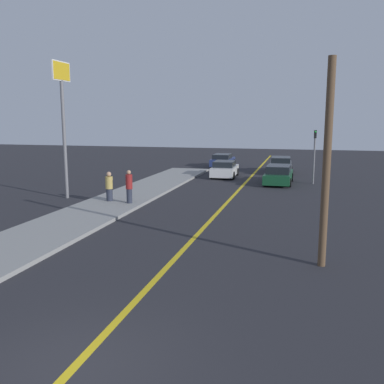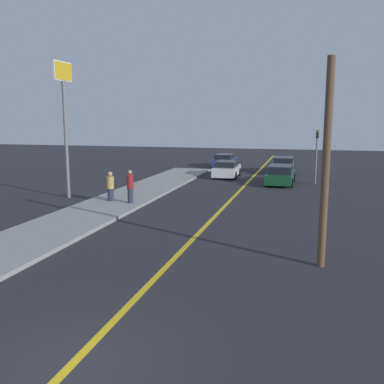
{
  "view_description": "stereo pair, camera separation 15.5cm",
  "coord_description": "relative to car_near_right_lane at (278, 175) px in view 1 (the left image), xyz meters",
  "views": [
    {
      "loc": [
        3.98,
        -6.45,
        4.58
      ],
      "look_at": [
        -0.22,
        9.65,
        1.72
      ],
      "focal_mm": 40.0,
      "sensor_mm": 36.0,
      "label": 1
    },
    {
      "loc": [
        4.13,
        -6.41,
        4.58
      ],
      "look_at": [
        -0.22,
        9.65,
        1.72
      ],
      "focal_mm": 40.0,
      "sensor_mm": 36.0,
      "label": 2
    }
  ],
  "objects": [
    {
      "name": "pedestrian_mid_group",
      "position": [
        -8.48,
        -9.71,
        0.3
      ],
      "size": [
        0.4,
        0.4,
        1.6
      ],
      "color": "#282D3D",
      "rests_on": "sidewalk_left"
    },
    {
      "name": "utility_pole",
      "position": [
        2.35,
        -17.22,
        2.56
      ],
      "size": [
        0.24,
        0.24,
        6.4
      ],
      "color": "brown",
      "rests_on": "ground_plane"
    },
    {
      "name": "roadside_sign",
      "position": [
        -11.63,
        -8.78,
        4.89
      ],
      "size": [
        0.2,
        1.77,
        7.73
      ],
      "color": "slate",
      "rests_on": "ground_plane"
    },
    {
      "name": "sidewalk_left",
      "position": [
        -8.16,
        -8.98,
        -0.56
      ],
      "size": [
        3.39,
        30.61,
        0.15
      ],
      "color": "gray",
      "rests_on": "ground_plane"
    },
    {
      "name": "car_parked_left_lot",
      "position": [
        -5.82,
        9.55,
        -0.02
      ],
      "size": [
        1.9,
        4.21,
        1.26
      ],
      "rotation": [
        0.0,
        0.0,
        -0.01
      ],
      "color": "navy",
      "rests_on": "ground_plane"
    },
    {
      "name": "car_ahead_center",
      "position": [
        -4.34,
        2.49,
        -0.01
      ],
      "size": [
        1.96,
        3.92,
        1.29
      ],
      "rotation": [
        0.0,
        0.0,
        0.03
      ],
      "color": "silver",
      "rests_on": "ground_plane"
    },
    {
      "name": "traffic_light",
      "position": [
        2.4,
        0.49,
        1.71
      ],
      "size": [
        0.18,
        0.4,
        3.79
      ],
      "color": "slate",
      "rests_on": "ground_plane"
    },
    {
      "name": "road_center_line",
      "position": [
        -2.32,
        -6.28,
        -0.64
      ],
      "size": [
        0.2,
        60.0,
        0.01
      ],
      "color": "gold",
      "rests_on": "ground_plane"
    },
    {
      "name": "car_far_distant",
      "position": [
        -0.18,
        6.33,
        0.03
      ],
      "size": [
        2.04,
        4.54,
        1.38
      ],
      "rotation": [
        0.0,
        0.0,
        0.04
      ],
      "color": "#4C5156",
      "rests_on": "ground_plane"
    },
    {
      "name": "car_near_right_lane",
      "position": [
        0.0,
        0.0,
        0.0
      ],
      "size": [
        1.98,
        4.54,
        1.34
      ],
      "rotation": [
        0.0,
        0.0,
        -0.02
      ],
      "color": "#144728",
      "rests_on": "ground_plane"
    },
    {
      "name": "ground_plane",
      "position": [
        -2.32,
        -24.28,
        -0.64
      ],
      "size": [
        120.0,
        120.0,
        0.0
      ],
      "primitive_type": "plane",
      "color": "#28282D"
    },
    {
      "name": "pedestrian_near_curb",
      "position": [
        -7.19,
        -10.01,
        0.4
      ],
      "size": [
        0.35,
        0.35,
        1.76
      ],
      "color": "#282D3D",
      "rests_on": "sidewalk_left"
    }
  ]
}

